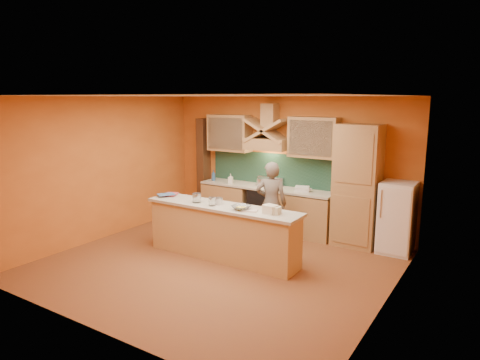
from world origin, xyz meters
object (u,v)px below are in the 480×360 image
Objects in this scene: stove at (265,208)px; fridge at (397,218)px; mixing_bowl at (241,207)px; kitchen_scale at (218,201)px; person at (271,204)px.

stove is 0.69× the size of fridge.
fridge is 2.88m from mixing_bowl.
fridge is at bearing 19.51° from kitchen_scale.
fridge is 0.81× the size of person.
fridge reaches higher than mixing_bowl.
stove is 0.56× the size of person.
kitchen_scale is at bearing -144.20° from fridge.
kitchen_scale is at bearing 43.11° from person.
fridge reaches higher than stove.
mixing_bowl is at bearing -136.53° from fridge.
stove is 2.71m from fridge.
stove is 1.96m from kitchen_scale.
kitchen_scale reaches higher than mixing_bowl.
person is at bearing 48.75° from kitchen_scale.
fridge is at bearing 179.53° from person.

